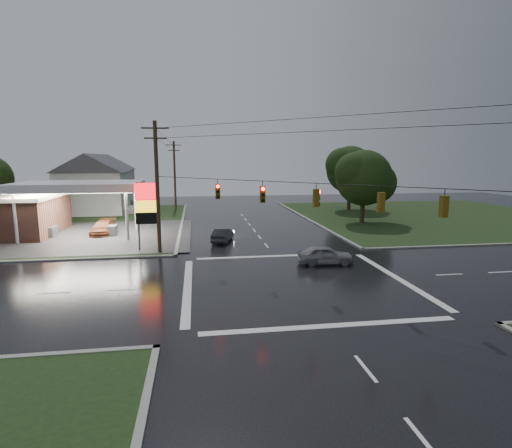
{
  "coord_description": "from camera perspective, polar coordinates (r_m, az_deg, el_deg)",
  "views": [
    {
      "loc": [
        -6.31,
        -24.5,
        8.06
      ],
      "look_at": [
        -1.82,
        5.4,
        3.0
      ],
      "focal_mm": 28.0,
      "sensor_mm": 36.0,
      "label": 1
    }
  ],
  "objects": [
    {
      "name": "tree_ne_near",
      "position": [
        50.85,
        15.28,
        6.35
      ],
      "size": [
        7.99,
        6.8,
        8.98
      ],
      "color": "black",
      "rests_on": "ground"
    },
    {
      "name": "house_near",
      "position": [
        62.35,
        -22.21,
        5.44
      ],
      "size": [
        11.05,
        8.48,
        8.6
      ],
      "color": "silver",
      "rests_on": "ground"
    },
    {
      "name": "tree_ne_far",
      "position": [
        63.05,
        13.43,
        7.53
      ],
      "size": [
        8.46,
        7.2,
        9.8
      ],
      "color": "black",
      "rests_on": "ground"
    },
    {
      "name": "traffic_signals",
      "position": [
        25.33,
        5.98,
        5.88
      ],
      "size": [
        26.87,
        26.87,
        1.47
      ],
      "color": "black",
      "rests_on": "ground"
    },
    {
      "name": "utility_pole_n",
      "position": [
        62.63,
        -11.54,
        6.94
      ],
      "size": [
        2.2,
        0.32,
        10.5
      ],
      "color": "#382619",
      "rests_on": "ground"
    },
    {
      "name": "house_far",
      "position": [
        74.25,
        -20.81,
        6.06
      ],
      "size": [
        11.05,
        8.48,
        8.6
      ],
      "color": "silver",
      "rests_on": "ground"
    },
    {
      "name": "car_north",
      "position": [
        38.65,
        -4.8,
        -1.57
      ],
      "size": [
        2.49,
        4.25,
        1.32
      ],
      "primitive_type": "imported",
      "rotation": [
        0.0,
        0.0,
        2.85
      ],
      "color": "black",
      "rests_on": "ground"
    },
    {
      "name": "pylon_sign",
      "position": [
        35.48,
        -15.28,
        2.61
      ],
      "size": [
        2.0,
        0.35,
        6.0
      ],
      "color": "#59595E",
      "rests_on": "ground"
    },
    {
      "name": "car_crossing",
      "position": [
        31.0,
        9.82,
        -4.35
      ],
      "size": [
        4.34,
        2.11,
        1.43
      ],
      "primitive_type": "imported",
      "rotation": [
        0.0,
        0.0,
        1.47
      ],
      "color": "gray",
      "rests_on": "ground"
    },
    {
      "name": "grass_nw",
      "position": [
        54.79,
        -29.49,
        -0.16
      ],
      "size": [
        36.0,
        36.0,
        0.08
      ],
      "primitive_type": "cube",
      "color": "black",
      "rests_on": "ground"
    },
    {
      "name": "car_pump",
      "position": [
        45.18,
        -20.98,
        -0.49
      ],
      "size": [
        2.09,
        4.96,
        1.43
      ],
      "primitive_type": "imported",
      "rotation": [
        0.0,
        0.0,
        -0.02
      ],
      "color": "#632E16",
      "rests_on": "ground"
    },
    {
      "name": "utility_pole_nw",
      "position": [
        34.23,
        -13.93,
        5.3
      ],
      "size": [
        2.2,
        0.32,
        11.0
      ],
      "color": "#382619",
      "rests_on": "ground"
    },
    {
      "name": "grass_ne",
      "position": [
        60.48,
        23.85,
        1.06
      ],
      "size": [
        36.0,
        36.0,
        0.08
      ],
      "primitive_type": "cube",
      "color": "black",
      "rests_on": "ground"
    },
    {
      "name": "gas_station",
      "position": [
        48.57,
        -31.98,
        1.54
      ],
      "size": [
        26.2,
        18.0,
        5.6
      ],
      "color": "#2D2D2D",
      "rests_on": "ground"
    },
    {
      "name": "ground",
      "position": [
        26.55,
        5.69,
        -8.22
      ],
      "size": [
        120.0,
        120.0,
        0.0
      ],
      "primitive_type": "plane",
      "color": "black",
      "rests_on": "ground"
    }
  ]
}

